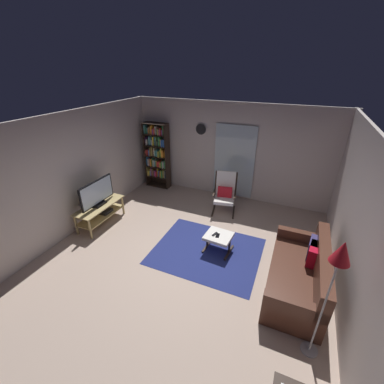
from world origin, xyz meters
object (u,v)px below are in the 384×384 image
(tv_remote, at_px, (215,234))
(cell_phone, at_px, (218,235))
(bookshelf_near_tv, at_px, (157,154))
(wall_clock, at_px, (201,129))
(leather_sofa, at_px, (300,275))
(lounge_armchair, at_px, (225,191))
(ottoman, at_px, (218,238))
(floor_lamp_by_sofa, at_px, (338,264))
(tv_stand, at_px, (101,211))
(television, at_px, (97,194))

(tv_remote, distance_m, cell_phone, 0.07)
(bookshelf_near_tv, height_order, wall_clock, wall_clock)
(leather_sofa, height_order, lounge_armchair, lounge_armchair)
(leather_sofa, relative_size, ottoman, 3.34)
(leather_sofa, bearing_deg, floor_lamp_by_sofa, -78.98)
(ottoman, bearing_deg, lounge_armchair, 102.66)
(bookshelf_near_tv, height_order, tv_remote, bookshelf_near_tv)
(leather_sofa, height_order, ottoman, leather_sofa)
(tv_stand, distance_m, wall_clock, 3.33)
(television, xyz_separation_m, leather_sofa, (4.42, -0.25, -0.49))
(ottoman, xyz_separation_m, tv_remote, (-0.08, -0.01, 0.08))
(lounge_armchair, xyz_separation_m, floor_lamp_by_sofa, (2.13, -3.09, 0.98))
(tv_remote, distance_m, floor_lamp_by_sofa, 2.61)
(ottoman, relative_size, tv_remote, 3.85)
(tv_stand, relative_size, cell_phone, 8.84)
(leather_sofa, bearing_deg, tv_stand, 176.49)
(lounge_armchair, relative_size, wall_clock, 3.53)
(leather_sofa, relative_size, cell_phone, 13.24)
(floor_lamp_by_sofa, bearing_deg, leather_sofa, 101.02)
(bookshelf_near_tv, bearing_deg, ottoman, -39.80)
(ottoman, bearing_deg, wall_clock, 119.37)
(bookshelf_near_tv, height_order, ottoman, bookshelf_near_tv)
(leather_sofa, distance_m, floor_lamp_by_sofa, 1.62)
(tv_stand, xyz_separation_m, television, (0.00, -0.02, 0.46))
(tv_stand, xyz_separation_m, lounge_armchair, (2.50, 1.75, 0.20))
(television, relative_size, lounge_armchair, 0.97)
(bookshelf_near_tv, xyz_separation_m, ottoman, (2.67, -2.23, -0.73))
(lounge_armchair, bearing_deg, cell_phone, -77.93)
(floor_lamp_by_sofa, bearing_deg, bookshelf_near_tv, 140.17)
(ottoman, height_order, tv_remote, tv_remote)
(leather_sofa, distance_m, cell_phone, 1.62)
(lounge_armchair, distance_m, wall_clock, 1.84)
(tv_stand, xyz_separation_m, wall_clock, (1.50, 2.56, 1.51))
(leather_sofa, bearing_deg, television, 176.75)
(tv_stand, bearing_deg, cell_phone, 2.26)
(floor_lamp_by_sofa, bearing_deg, wall_clock, 128.78)
(tv_remote, relative_size, floor_lamp_by_sofa, 0.08)
(lounge_armchair, height_order, cell_phone, lounge_armchair)
(tv_stand, height_order, ottoman, tv_stand)
(cell_phone, bearing_deg, ottoman, 61.67)
(ottoman, bearing_deg, bookshelf_near_tv, 140.20)
(ottoman, height_order, cell_phone, cell_phone)
(bookshelf_near_tv, relative_size, lounge_armchair, 1.91)
(television, height_order, floor_lamp_by_sofa, floor_lamp_by_sofa)
(leather_sofa, distance_m, ottoman, 1.62)
(lounge_armchair, relative_size, floor_lamp_by_sofa, 0.56)
(bookshelf_near_tv, height_order, leather_sofa, bookshelf_near_tv)
(bookshelf_near_tv, bearing_deg, floor_lamp_by_sofa, -39.83)
(ottoman, height_order, floor_lamp_by_sofa, floor_lamp_by_sofa)
(television, xyz_separation_m, cell_phone, (2.85, 0.13, -0.42))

